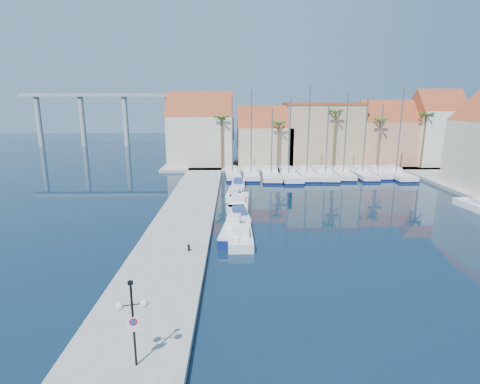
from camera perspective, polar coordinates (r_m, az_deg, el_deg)
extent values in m
plane|color=black|center=(27.51, 7.37, -12.54)|extent=(260.00, 260.00, 0.00)
cube|color=gray|center=(40.06, -8.31, -3.74)|extent=(6.00, 77.00, 0.50)
cube|color=gray|center=(74.69, 9.78, 4.23)|extent=(54.00, 16.00, 0.50)
cylinder|color=black|center=(17.98, -15.94, -18.78)|extent=(0.10, 0.10, 4.15)
cylinder|color=black|center=(17.52, -17.02, -16.21)|extent=(0.52, 0.16, 0.05)
cylinder|color=black|center=(17.49, -15.26, -16.15)|extent=(0.52, 0.16, 0.05)
sphere|color=white|center=(17.55, -17.90, -16.24)|extent=(0.37, 0.37, 0.37)
sphere|color=white|center=(17.48, -14.38, -16.11)|extent=(0.37, 0.37, 0.37)
cube|color=black|center=(17.02, -16.37, -13.13)|extent=(0.25, 0.17, 0.17)
cube|color=white|center=(17.87, -15.97, -18.60)|extent=(0.51, 0.14, 0.52)
cylinder|color=red|center=(17.82, -15.98, -18.50)|extent=(0.35, 0.09, 0.35)
cylinder|color=#1933A5|center=(17.81, -15.98, -18.52)|extent=(0.25, 0.07, 0.25)
cube|color=white|center=(18.06, -15.89, -19.58)|extent=(0.41, 0.12, 0.15)
cylinder|color=black|center=(30.37, -7.80, -8.43)|extent=(0.20, 0.20, 0.50)
cube|color=navy|center=(33.94, -1.18, -6.52)|extent=(2.49, 5.65, 0.82)
cube|color=white|center=(33.77, -1.18, -5.72)|extent=(2.49, 5.65, 0.18)
cube|color=white|center=(34.64, -0.95, -4.35)|extent=(1.36, 1.59, 1.00)
cube|color=white|center=(33.71, 0.01, -6.67)|extent=(2.18, 6.60, 0.80)
cube|color=white|center=(32.86, 0.04, -5.92)|extent=(1.50, 2.32, 0.60)
cube|color=white|center=(39.64, -0.21, -3.56)|extent=(2.40, 5.93, 0.80)
cube|color=navy|center=(38.89, -0.12, -2.82)|extent=(1.48, 2.14, 0.60)
cube|color=white|center=(44.81, -0.24, -1.54)|extent=(2.72, 7.42, 0.80)
cube|color=white|center=(43.93, -0.28, -0.91)|extent=(1.77, 2.64, 0.60)
cube|color=white|center=(48.47, -0.84, -0.39)|extent=(2.33, 5.74, 0.80)
cube|color=white|center=(47.76, -0.91, 0.27)|extent=(1.44, 2.07, 0.60)
cube|color=white|center=(54.28, -0.25, 1.13)|extent=(2.03, 5.72, 0.80)
cube|color=navy|center=(53.58, -0.27, 1.73)|extent=(1.34, 2.03, 0.60)
cube|color=white|center=(50.61, 32.50, -1.95)|extent=(2.57, 6.18, 0.80)
cube|color=white|center=(61.70, -1.18, 2.72)|extent=(2.96, 8.99, 1.00)
cube|color=#0C103D|center=(61.76, -1.18, 2.43)|extent=(3.03, 9.05, 0.28)
cube|color=white|center=(62.43, -1.24, 3.60)|extent=(1.81, 2.77, 0.60)
cylinder|color=slate|center=(60.38, -1.18, 8.80)|extent=(0.20, 0.20, 12.17)
cube|color=white|center=(61.73, 1.67, 2.73)|extent=(2.60, 9.65, 1.00)
cube|color=#0C103D|center=(61.79, 1.67, 2.44)|extent=(2.66, 9.71, 0.28)
cube|color=white|center=(62.53, 1.64, 3.61)|extent=(1.78, 2.90, 0.60)
cylinder|color=slate|center=(60.34, 1.73, 9.15)|extent=(0.20, 0.20, 12.93)
cube|color=white|center=(61.47, 4.76, 2.64)|extent=(3.51, 11.41, 1.00)
cube|color=#0C103D|center=(61.53, 4.75, 2.35)|extent=(3.57, 11.47, 0.28)
cube|color=white|center=(62.44, 4.72, 3.56)|extent=(2.22, 3.48, 0.60)
cylinder|color=slate|center=(60.12, 4.89, 7.74)|extent=(0.20, 0.20, 10.09)
cube|color=white|center=(61.28, 7.29, 2.54)|extent=(3.44, 11.47, 1.00)
cube|color=#0C103D|center=(61.35, 7.28, 2.25)|extent=(3.50, 11.54, 0.28)
cube|color=white|center=(62.24, 7.12, 3.47)|extent=(2.21, 3.49, 0.60)
cylinder|color=slate|center=(59.86, 7.57, 8.35)|extent=(0.20, 0.20, 11.57)
cube|color=white|center=(62.60, 10.03, 2.68)|extent=(2.84, 10.50, 1.00)
cube|color=#0C103D|center=(62.66, 10.02, 2.39)|extent=(2.90, 10.56, 0.28)
cube|color=white|center=(63.47, 9.88, 3.56)|extent=(1.94, 3.16, 0.60)
cylinder|color=slate|center=(61.17, 10.41, 9.32)|extent=(0.20, 0.20, 13.62)
cube|color=white|center=(63.35, 12.77, 2.67)|extent=(3.56, 11.16, 1.00)
cube|color=#0C103D|center=(63.41, 12.76, 2.39)|extent=(3.62, 11.23, 0.28)
cube|color=white|center=(64.28, 12.65, 3.56)|extent=(2.21, 3.42, 0.60)
cylinder|color=slate|center=(62.03, 13.13, 7.76)|extent=(0.20, 0.20, 10.41)
cube|color=white|center=(64.38, 15.35, 2.70)|extent=(3.24, 9.88, 1.00)
cube|color=#0C103D|center=(64.43, 15.33, 2.42)|extent=(3.31, 9.94, 0.28)
cube|color=white|center=(65.17, 15.22, 3.55)|extent=(1.98, 3.04, 0.60)
cylinder|color=slate|center=(63.05, 15.82, 8.58)|extent=(0.20, 0.20, 12.36)
cube|color=white|center=(65.07, 17.97, 2.63)|extent=(2.70, 9.90, 1.00)
cube|color=#0C103D|center=(65.13, 17.95, 2.35)|extent=(2.76, 9.96, 0.28)
cube|color=white|center=(65.85, 17.74, 3.48)|extent=(1.84, 2.98, 0.60)
cylinder|color=slate|center=(63.80, 18.53, 8.09)|extent=(0.20, 0.20, 11.57)
cube|color=white|center=(66.53, 20.07, 2.69)|extent=(2.24, 8.32, 1.00)
cube|color=#0C103D|center=(66.59, 20.04, 2.42)|extent=(2.30, 8.38, 0.28)
cube|color=white|center=(67.16, 19.87, 3.50)|extent=(1.54, 2.51, 0.60)
cylinder|color=slate|center=(65.39, 20.61, 7.64)|extent=(0.20, 0.20, 10.66)
cube|color=white|center=(67.08, 22.44, 2.57)|extent=(3.00, 11.10, 1.00)
cube|color=#0C103D|center=(67.14, 22.42, 2.30)|extent=(3.06, 11.16, 0.28)
cube|color=white|center=(67.95, 22.13, 3.41)|extent=(2.05, 3.34, 0.60)
cylinder|color=slate|center=(65.72, 23.20, 8.65)|extent=(0.20, 0.20, 13.41)
cube|color=beige|center=(72.05, -5.89, 7.83)|extent=(12.00, 9.00, 9.00)
cube|color=brown|center=(71.75, -5.98, 11.40)|extent=(12.30, 9.00, 9.00)
cube|color=tan|center=(72.13, 3.74, 7.08)|extent=(10.00, 8.00, 7.00)
cube|color=brown|center=(71.83, 3.78, 9.85)|extent=(10.30, 8.00, 8.00)
cube|color=tan|center=(74.62, 12.25, 8.56)|extent=(14.00, 10.00, 11.00)
cube|color=brown|center=(74.38, 12.47, 12.97)|extent=(14.20, 10.20, 0.50)
cube|color=tan|center=(77.42, 21.10, 7.02)|extent=(10.00, 8.00, 8.00)
cube|color=brown|center=(77.13, 21.36, 9.97)|extent=(10.30, 8.00, 8.00)
cube|color=white|center=(80.23, 27.45, 7.33)|extent=(8.00, 8.00, 10.00)
cube|color=brown|center=(79.98, 27.84, 10.88)|extent=(8.30, 8.00, 8.00)
cylinder|color=brown|center=(66.85, -2.81, 7.44)|extent=(0.36, 0.36, 9.00)
sphere|color=#2D611B|center=(66.53, -2.85, 11.17)|extent=(2.60, 2.60, 2.60)
cylinder|color=brown|center=(67.33, 5.80, 7.01)|extent=(0.36, 0.36, 8.00)
sphere|color=#2D611B|center=(67.01, 5.88, 10.28)|extent=(2.60, 2.60, 2.60)
cylinder|color=brown|center=(69.11, 14.16, 7.67)|extent=(0.36, 0.36, 10.00)
sphere|color=#2D611B|center=(68.82, 14.39, 11.69)|extent=(2.60, 2.60, 2.60)
cylinder|color=brown|center=(71.67, 20.35, 6.83)|extent=(0.36, 0.36, 8.50)
sphere|color=#2D611B|center=(71.37, 20.62, 10.10)|extent=(2.60, 2.60, 2.60)
cylinder|color=brown|center=(74.88, 26.14, 6.94)|extent=(0.36, 0.36, 9.50)
sphere|color=#2D611B|center=(74.60, 26.51, 10.44)|extent=(2.60, 2.60, 2.60)
cube|color=#9E9E99|center=(111.81, -19.31, 13.77)|extent=(48.00, 2.20, 0.90)
cylinder|color=#9E9E99|center=(119.54, -28.30, 9.50)|extent=(1.40, 1.40, 14.00)
cylinder|color=#9E9E99|center=(114.60, -22.89, 9.94)|extent=(1.40, 1.40, 14.00)
cylinder|color=#9E9E99|center=(110.75, -17.03, 10.31)|extent=(1.40, 1.40, 14.00)
cylinder|color=#9E9E99|center=(108.10, -10.80, 10.59)|extent=(1.40, 1.40, 14.00)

